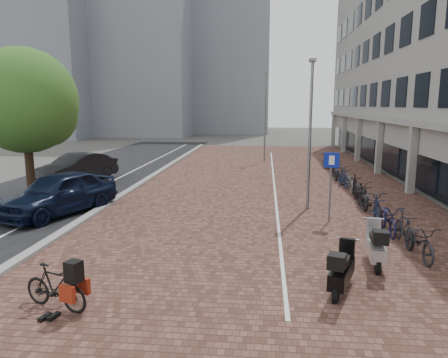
# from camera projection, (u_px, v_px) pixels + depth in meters

# --- Properties ---
(ground) EXTENTS (140.00, 140.00, 0.00)m
(ground) POSITION_uv_depth(u_px,v_px,m) (202.00, 263.00, 11.50)
(ground) COLOR #474442
(ground) RESTS_ON ground
(plaza_brick) EXTENTS (14.50, 42.00, 0.04)m
(plaza_brick) POSITION_uv_depth(u_px,v_px,m) (270.00, 183.00, 23.06)
(plaza_brick) COLOR brown
(plaza_brick) RESTS_ON ground
(street_asphalt) EXTENTS (8.00, 50.00, 0.03)m
(street_asphalt) POSITION_uv_depth(u_px,v_px,m) (81.00, 180.00, 24.14)
(street_asphalt) COLOR black
(street_asphalt) RESTS_ON ground
(curb) EXTENTS (0.35, 42.00, 0.14)m
(curb) POSITION_uv_depth(u_px,v_px,m) (146.00, 180.00, 23.74)
(curb) COLOR gray
(curb) RESTS_ON ground
(lane_line) EXTENTS (0.12, 44.00, 0.00)m
(lane_line) POSITION_uv_depth(u_px,v_px,m) (114.00, 180.00, 23.94)
(lane_line) COLOR white
(lane_line) RESTS_ON street_asphalt
(parking_line) EXTENTS (0.10, 30.00, 0.00)m
(parking_line) POSITION_uv_depth(u_px,v_px,m) (274.00, 183.00, 23.03)
(parking_line) COLOR white
(parking_line) RESTS_ON plaza_brick
(bg_towers) EXTENTS (33.00, 23.00, 32.00)m
(bg_towers) POSITION_uv_depth(u_px,v_px,m) (153.00, 35.00, 58.36)
(bg_towers) COLOR gray
(bg_towers) RESTS_ON ground
(car_navy) EXTENTS (3.75, 5.43, 1.72)m
(car_navy) POSITION_uv_depth(u_px,v_px,m) (59.00, 193.00, 16.52)
(car_navy) COLOR black
(car_navy) RESTS_ON ground
(car_dark) EXTENTS (3.44, 5.20, 1.62)m
(car_dark) POSITION_uv_depth(u_px,v_px,m) (77.00, 168.00, 23.35)
(car_dark) COLOR black
(car_dark) RESTS_ON ground
(hero_bike) EXTENTS (1.73, 0.96, 1.17)m
(hero_bike) POSITION_uv_depth(u_px,v_px,m) (55.00, 286.00, 8.82)
(hero_bike) COLOR black
(hero_bike) RESTS_ON ground
(shoes) EXTENTS (0.48, 0.43, 0.10)m
(shoes) POSITION_uv_depth(u_px,v_px,m) (49.00, 318.00, 8.43)
(shoes) COLOR black
(shoes) RESTS_ON ground
(scooter_front) EXTENTS (0.76, 1.82, 1.21)m
(scooter_front) POSITION_uv_depth(u_px,v_px,m) (376.00, 245.00, 11.19)
(scooter_front) COLOR #B4B5BA
(scooter_front) RESTS_ON ground
(scooter_mid) EXTENTS (1.09, 1.78, 1.17)m
(scooter_mid) POSITION_uv_depth(u_px,v_px,m) (342.00, 269.00, 9.59)
(scooter_mid) COLOR black
(scooter_mid) RESTS_ON ground
(parking_sign) EXTENTS (0.54, 0.19, 2.63)m
(parking_sign) POSITION_uv_depth(u_px,v_px,m) (331.00, 176.00, 15.13)
(parking_sign) COLOR slate
(parking_sign) RESTS_ON ground
(lamp_near) EXTENTS (0.12, 0.12, 6.07)m
(lamp_near) POSITION_uv_depth(u_px,v_px,m) (310.00, 137.00, 16.88)
(lamp_near) COLOR gray
(lamp_near) RESTS_ON ground
(lamp_far) EXTENTS (0.12, 0.12, 6.71)m
(lamp_far) POSITION_uv_depth(u_px,v_px,m) (265.00, 118.00, 31.74)
(lamp_far) COLOR gray
(lamp_far) RESTS_ON ground
(street_tree) EXTENTS (4.73, 4.73, 6.88)m
(street_tree) POSITION_uv_depth(u_px,v_px,m) (28.00, 104.00, 18.77)
(street_tree) COLOR #382619
(street_tree) RESTS_ON ground
(bike_row) EXTENTS (1.18, 20.43, 1.05)m
(bike_row) POSITION_uv_depth(u_px,v_px,m) (349.00, 182.00, 20.82)
(bike_row) COLOR black
(bike_row) RESTS_ON ground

